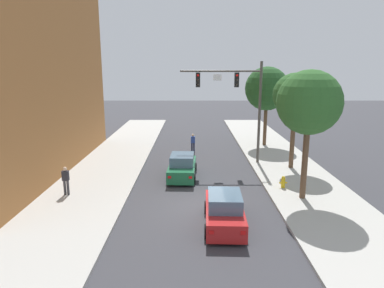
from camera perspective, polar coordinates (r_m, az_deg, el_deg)
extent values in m
plane|color=#38383D|center=(18.34, 1.37, -10.54)|extent=(120.00, 120.00, 0.00)
cube|color=#B2AFA8|center=(19.29, -18.61, -9.79)|extent=(5.00, 60.00, 0.15)
cube|color=#B2AFA8|center=(19.57, 21.06, -9.67)|extent=(5.00, 60.00, 0.15)
cylinder|color=#514C47|center=(26.02, 11.22, 5.05)|extent=(0.20, 0.20, 7.50)
cylinder|color=#514C47|center=(25.40, 4.87, 11.96)|extent=(5.87, 0.14, 0.14)
cube|color=black|center=(25.54, 7.51, 10.50)|extent=(0.32, 0.28, 1.05)
sphere|color=red|center=(25.38, 7.58, 11.23)|extent=(0.18, 0.18, 0.18)
sphere|color=#2D2823|center=(25.39, 7.56, 10.49)|extent=(0.18, 0.18, 0.18)
sphere|color=#2D2823|center=(25.41, 7.54, 9.75)|extent=(0.18, 0.18, 0.18)
cube|color=black|center=(25.34, 1.07, 10.59)|extent=(0.32, 0.28, 1.05)
sphere|color=red|center=(25.18, 1.08, 11.33)|extent=(0.18, 0.18, 0.18)
sphere|color=#2D2823|center=(25.19, 1.08, 10.58)|extent=(0.18, 0.18, 0.18)
sphere|color=#2D2823|center=(25.20, 1.08, 9.83)|extent=(0.18, 0.18, 0.18)
cube|color=white|center=(25.37, 4.32, 10.96)|extent=(0.60, 0.03, 0.44)
cube|color=#1E663D|center=(23.02, -1.53, -4.20)|extent=(1.87, 4.27, 0.80)
cube|color=slate|center=(22.68, -1.57, -2.57)|extent=(1.58, 2.06, 0.64)
cylinder|color=black|center=(24.40, -3.22, -3.83)|extent=(0.25, 0.65, 0.64)
cylinder|color=black|center=(24.29, 0.58, -3.88)|extent=(0.25, 0.65, 0.64)
cylinder|color=black|center=(21.92, -3.88, -5.75)|extent=(0.25, 0.65, 0.64)
cylinder|color=black|center=(21.81, 0.36, -5.82)|extent=(0.25, 0.65, 0.64)
cube|color=red|center=(21.02, -3.67, -5.52)|extent=(0.20, 0.05, 0.14)
cube|color=red|center=(20.93, -0.18, -5.58)|extent=(0.20, 0.05, 0.14)
cube|color=#B21E1E|center=(16.34, 5.44, -11.46)|extent=(1.85, 4.26, 0.80)
cube|color=slate|center=(15.92, 5.52, -9.32)|extent=(1.57, 2.05, 0.64)
cylinder|color=black|center=(17.60, 2.51, -10.45)|extent=(0.24, 0.65, 0.64)
cylinder|color=black|center=(17.69, 7.84, -10.44)|extent=(0.24, 0.65, 0.64)
cylinder|color=black|center=(15.24, 2.57, -14.28)|extent=(0.24, 0.65, 0.64)
cylinder|color=black|center=(15.34, 8.81, -14.23)|extent=(0.24, 0.65, 0.64)
cube|color=red|center=(14.35, 3.31, -14.47)|extent=(0.20, 0.05, 0.14)
cube|color=red|center=(14.43, 8.54, -14.43)|extent=(0.20, 0.05, 0.14)
cylinder|color=#333338|center=(20.83, -20.27, -6.79)|extent=(0.14, 0.14, 0.85)
cylinder|color=#333338|center=(20.77, -19.80, -6.81)|extent=(0.14, 0.14, 0.85)
cube|color=#26262D|center=(20.58, -20.19, -4.94)|extent=(0.36, 0.22, 0.56)
sphere|color=beige|center=(20.47, -20.27, -3.87)|extent=(0.22, 0.22, 0.22)
cylinder|color=#232847|center=(29.72, 0.06, -0.61)|extent=(0.14, 0.14, 0.85)
cylinder|color=#232847|center=(29.72, 0.41, -0.61)|extent=(0.14, 0.14, 0.85)
cube|color=#2D4799|center=(29.56, 0.23, 0.72)|extent=(0.36, 0.22, 0.56)
sphere|color=beige|center=(29.48, 0.23, 1.48)|extent=(0.22, 0.22, 0.22)
cylinder|color=gold|center=(21.42, 14.95, -6.31)|extent=(0.24, 0.24, 0.55)
sphere|color=gold|center=(21.32, 15.00, -5.45)|extent=(0.22, 0.22, 0.22)
cylinder|color=gold|center=(21.37, 14.49, -6.25)|extent=(0.12, 0.09, 0.09)
cylinder|color=gold|center=(21.46, 15.42, -6.22)|extent=(0.12, 0.09, 0.09)
cylinder|color=brown|center=(19.62, 18.27, -2.99)|extent=(0.32, 0.32, 4.00)
sphere|color=#2D6028|center=(19.04, 18.95, 6.56)|extent=(3.40, 3.40, 3.40)
cylinder|color=brown|center=(25.41, 16.41, 0.62)|extent=(0.32, 0.32, 4.03)
sphere|color=#2D6028|center=(24.97, 16.86, 7.76)|extent=(3.09, 3.09, 3.09)
cylinder|color=brown|center=(32.43, 12.12, 3.08)|extent=(0.32, 0.32, 3.72)
sphere|color=#235123|center=(32.07, 12.39, 8.97)|extent=(3.94, 3.94, 3.94)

